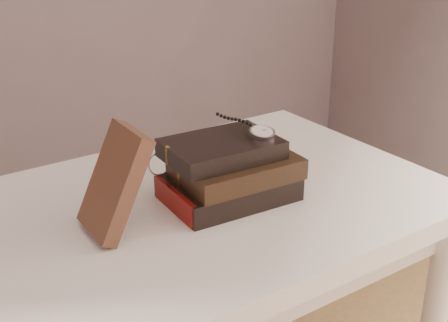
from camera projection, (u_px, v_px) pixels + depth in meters
table at (174, 252)px, 1.10m from camera, size 1.00×0.60×0.75m
book_stack at (229, 172)px, 1.08m from camera, size 0.23×0.17×0.11m
journal at (115, 182)px, 0.96m from camera, size 0.10×0.11×0.17m
pocket_watch at (259, 131)px, 1.07m from camera, size 0.05×0.15×0.02m
eyeglasses at (170, 160)px, 1.10m from camera, size 0.10×0.11×0.04m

